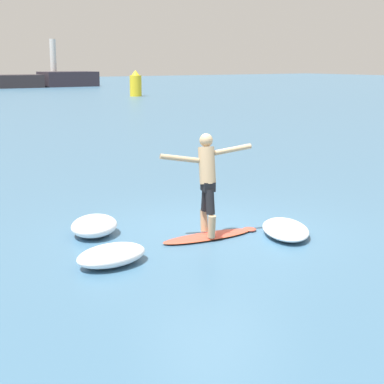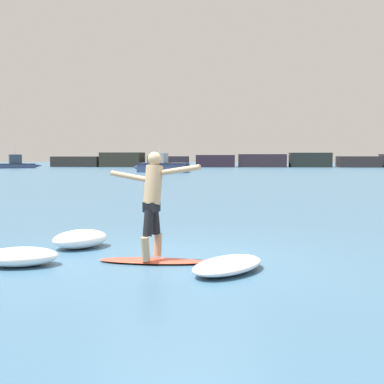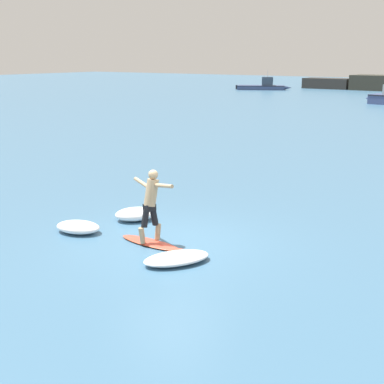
# 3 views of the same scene
# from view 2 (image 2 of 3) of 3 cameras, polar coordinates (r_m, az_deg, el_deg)

# --- Properties ---
(ground_plane) EXTENTS (200.00, 200.00, 0.00)m
(ground_plane) POSITION_cam_2_polar(r_m,az_deg,el_deg) (9.16, -1.55, -7.13)
(ground_plane) COLOR #3E698A
(rock_jetty_breakwater) EXTENTS (49.81, 4.64, 5.40)m
(rock_jetty_breakwater) POSITION_cam_2_polar(r_m,az_deg,el_deg) (70.99, 5.34, 3.35)
(rock_jetty_breakwater) COLOR #312E2B
(rock_jetty_breakwater) RESTS_ON ground
(surfboard) EXTENTS (1.92, 0.58, 0.20)m
(surfboard) POSITION_cam_2_polar(r_m,az_deg,el_deg) (8.85, -4.11, -7.33)
(surfboard) COLOR #DD4D3A
(surfboard) RESTS_ON ground
(surfer) EXTENTS (1.57, 0.74, 1.75)m
(surfer) POSITION_cam_2_polar(r_m,az_deg,el_deg) (8.75, -4.20, -0.44)
(surfer) COLOR tan
(surfer) RESTS_ON surfboard
(fishing_boat_near_jetty) EXTENTS (5.61, 3.01, 2.72)m
(fishing_boat_near_jetty) POSITION_cam_2_polar(r_m,az_deg,el_deg) (51.10, -3.28, 2.82)
(fishing_boat_near_jetty) COLOR #394772
(fishing_boat_near_jetty) RESTS_ON ground
(small_boat_offshore) EXTENTS (7.00, 4.77, 2.56)m
(small_boat_offshore) POSITION_cam_2_polar(r_m,az_deg,el_deg) (68.69, -18.79, 2.83)
(small_boat_offshore) COLOR #374770
(small_boat_offshore) RESTS_ON ground
(wave_foam_at_tail) EXTENTS (1.46, 1.70, 0.22)m
(wave_foam_at_tail) POSITION_cam_2_polar(r_m,az_deg,el_deg) (8.14, 3.85, -7.79)
(wave_foam_at_tail) COLOR white
(wave_foam_at_tail) RESTS_ON ground
(wave_foam_at_nose) EXTENTS (1.34, 1.02, 0.29)m
(wave_foam_at_nose) POSITION_cam_2_polar(r_m,az_deg,el_deg) (9.00, -17.87, -6.59)
(wave_foam_at_nose) COLOR white
(wave_foam_at_nose) RESTS_ON ground
(wave_foam_beside) EXTENTS (1.32, 1.38, 0.34)m
(wave_foam_beside) POSITION_cam_2_polar(r_m,az_deg,el_deg) (10.39, -11.83, -4.92)
(wave_foam_beside) COLOR white
(wave_foam_beside) RESTS_ON ground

